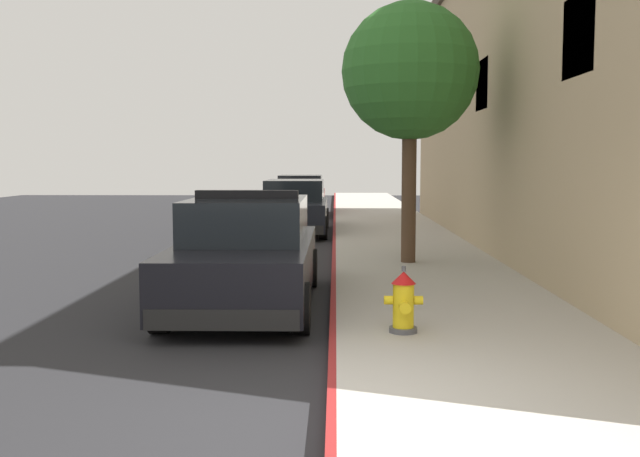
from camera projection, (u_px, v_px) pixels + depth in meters
ground_plane at (132, 263)px, 15.92m from camera, size 30.43×60.00×0.20m
sidewalk_pavement at (410, 256)px, 15.78m from camera, size 3.19×60.00×0.16m
curb_painted_edge at (334, 256)px, 15.81m from camera, size 0.08×60.00×0.16m
storefront_building at (620, 91)px, 16.11m from camera, size 6.26×23.23×7.22m
police_cruiser at (247, 255)px, 10.65m from camera, size 1.94×4.84×1.68m
parked_car_silver_ahead at (295, 208)px, 21.46m from camera, size 1.94×4.84×1.56m
parked_car_dark_far at (301, 196)px, 29.03m from camera, size 1.94×4.84×1.56m
fire_hydrant at (403, 302)px, 8.35m from camera, size 0.44×0.40×0.76m
street_tree at (410, 73)px, 13.92m from camera, size 2.59×2.59×4.94m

